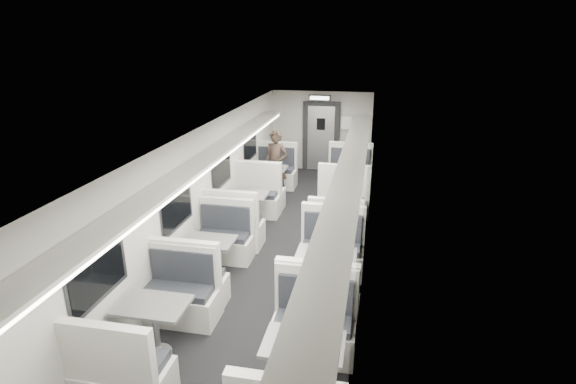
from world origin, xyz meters
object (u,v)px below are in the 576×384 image
at_px(booth_right_b, 340,217).
at_px(passenger, 276,165).
at_px(booth_left_b, 246,211).
at_px(booth_right_d, 303,370).
at_px(vestibule_door, 321,137).
at_px(booth_left_a, 268,182).
at_px(exit_sign, 320,98).
at_px(booth_right_c, 325,276).
at_px(booth_left_c, 210,259).
at_px(booth_right_a, 347,185).
at_px(booth_left_d, 155,329).

relative_size(booth_right_b, passenger, 1.20).
bearing_deg(booth_left_b, booth_right_d, -66.17).
distance_m(booth_right_b, vestibule_door, 4.73).
xyz_separation_m(booth_left_a, exit_sign, (1.00, 2.19, 1.87)).
bearing_deg(vestibule_door, booth_right_c, -81.99).
bearing_deg(booth_left_c, vestibule_door, 81.73).
bearing_deg(passenger, exit_sign, 85.46).
height_order(booth_right_d, passenger, passenger).
xyz_separation_m(passenger, vestibule_door, (0.79, 2.71, 0.16)).
distance_m(booth_right_c, booth_right_d, 2.12).
bearing_deg(booth_right_d, booth_right_a, 90.00).
relative_size(booth_right_d, exit_sign, 3.57).
bearing_deg(booth_left_a, booth_right_c, -65.70).
bearing_deg(booth_right_a, booth_right_b, -90.00).
bearing_deg(booth_right_d, exit_sign, 96.53).
height_order(booth_left_c, passenger, passenger).
relative_size(booth_left_d, vestibule_door, 1.05).
relative_size(booth_right_a, passenger, 1.34).
bearing_deg(booth_left_d, booth_right_a, 72.25).
height_order(booth_left_a, vestibule_door, vestibule_door).
height_order(booth_left_a, exit_sign, exit_sign).
height_order(booth_right_b, booth_right_d, booth_right_d).
height_order(vestibule_door, exit_sign, exit_sign).
distance_m(booth_left_d, vestibule_door, 8.93).
xyz_separation_m(booth_right_b, booth_right_d, (0.00, -4.65, 0.02)).
height_order(booth_left_b, exit_sign, exit_sign).
relative_size(booth_left_b, booth_left_d, 1.04).
distance_m(booth_left_b, booth_right_c, 3.13).
xyz_separation_m(booth_left_b, vestibule_door, (1.00, 4.70, 0.63)).
xyz_separation_m(booth_left_b, booth_right_b, (2.00, 0.12, -0.03)).
bearing_deg(booth_right_c, booth_right_d, -90.00).
bearing_deg(booth_right_a, vestibule_door, 111.05).
relative_size(booth_left_d, passenger, 1.25).
bearing_deg(vestibule_door, booth_left_d, -96.45).
relative_size(booth_left_c, vestibule_door, 1.01).
distance_m(booth_left_a, booth_right_b, 2.76).
bearing_deg(booth_left_b, booth_right_a, 46.42).
height_order(booth_left_a, booth_right_a, booth_right_a).
relative_size(booth_left_a, booth_right_d, 1.03).
bearing_deg(booth_right_d, booth_right_c, 90.00).
relative_size(booth_right_a, booth_right_b, 1.11).
xyz_separation_m(booth_right_a, booth_right_d, (0.00, -6.63, -0.03)).
height_order(booth_left_a, booth_right_b, booth_left_a).
distance_m(booth_left_c, passenger, 4.21).
relative_size(booth_left_a, booth_right_c, 1.01).
distance_m(booth_left_b, exit_sign, 4.72).
bearing_deg(exit_sign, booth_right_c, -81.41).
bearing_deg(booth_right_d, booth_left_d, 169.25).
bearing_deg(passenger, booth_left_c, -77.92).
height_order(booth_right_d, vestibule_door, vestibule_door).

